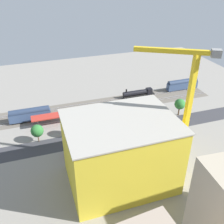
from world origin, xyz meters
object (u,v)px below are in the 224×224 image
object	(u,v)px
parked_car_0	(155,130)
tower_crane	(184,106)
parked_car_3	(98,142)
traffic_light	(143,127)
street_tree_1	(180,104)
parked_car_1	(135,133)
street_tree_2	(127,115)
locomotive	(139,93)
street_tree_3	(136,111)
street_tree_0	(37,131)
street_tree_4	(70,126)
parked_car_2	(116,137)
freight_coach_far	(30,114)
box_truck_0	(79,149)
passenger_coach	(182,84)
box_truck_1	(119,137)
construction_building	(120,152)
box_truck_2	(125,140)
platform_canopy_near	(91,110)

from	to	relation	value
parked_car_0	tower_crane	bearing A→B (deg)	82.21
parked_car_3	traffic_light	bearing A→B (deg)	177.25
street_tree_1	parked_car_1	bearing A→B (deg)	17.94
street_tree_2	traffic_light	xyz separation A→B (m)	(-3.16, 8.68, -0.97)
locomotive	street_tree_3	world-z (taller)	street_tree_3
locomotive	parked_car_1	bearing A→B (deg)	63.14
street_tree_0	street_tree_4	xyz separation A→B (m)	(-12.09, 0.26, -0.33)
locomotive	parked_car_2	world-z (taller)	locomotive
freight_coach_far	street_tree_0	xyz separation A→B (m)	(-1.88, 16.12, 1.66)
street_tree_1	street_tree_4	xyz separation A→B (m)	(47.56, 0.36, -0.90)
box_truck_0	passenger_coach	bearing A→B (deg)	-151.62
parked_car_1	traffic_light	bearing A→B (deg)	153.37
street_tree_2	street_tree_3	distance (m)	4.56
parked_car_3	tower_crane	distance (m)	35.72
box_truck_1	traffic_light	xyz separation A→B (m)	(-10.05, -0.44, 2.35)
freight_coach_far	parked_car_0	distance (m)	51.79
construction_building	street_tree_3	world-z (taller)	construction_building
box_truck_0	street_tree_2	world-z (taller)	street_tree_2
tower_crane	traffic_light	distance (m)	26.29
locomotive	street_tree_2	xyz separation A→B (m)	(15.68, 22.74, 3.34)
passenger_coach	traffic_light	bearing A→B (deg)	40.30
parked_car_1	street_tree_1	bearing A→B (deg)	-162.06
parked_car_1	street_tree_2	xyz separation A→B (m)	(0.45, -7.33, 4.28)
street_tree_2	traffic_light	bearing A→B (deg)	110.00
freight_coach_far	street_tree_3	size ratio (longest dim) A/B	2.02
box_truck_0	street_tree_2	size ratio (longest dim) A/B	1.12
parked_car_2	street_tree_3	size ratio (longest dim) A/B	0.52
box_truck_0	box_truck_2	bearing A→B (deg)	179.33
street_tree_2	box_truck_1	bearing A→B (deg)	52.97
parked_car_1	box_truck_2	size ratio (longest dim) A/B	0.49
street_tree_2	street_tree_4	size ratio (longest dim) A/B	1.15
street_tree_4	construction_building	bearing A→B (deg)	109.60
parked_car_3	passenger_coach	bearing A→B (deg)	-150.89
parked_car_3	construction_building	size ratio (longest dim) A/B	0.16
box_truck_0	freight_coach_far	bearing A→B (deg)	-61.91
freight_coach_far	box_truck_1	xyz separation A→B (m)	(-30.11, 25.62, -1.39)
tower_crane	street_tree_3	bearing A→B (deg)	-86.84
street_tree_1	street_tree_3	xyz separation A→B (m)	(20.10, -0.42, 0.30)
tower_crane	box_truck_0	distance (m)	38.66
parked_car_2	parked_car_3	size ratio (longest dim) A/B	0.92
construction_building	box_truck_2	xyz separation A→B (m)	(-8.14, -16.15, -8.60)
platform_canopy_near	street_tree_1	xyz separation A→B (m)	(-36.68, 10.05, 1.38)
parked_car_0	street_tree_2	xyz separation A→B (m)	(8.71, -7.74, 4.32)
parked_car_2	tower_crane	bearing A→B (deg)	123.22
parked_car_2	street_tree_1	bearing A→B (deg)	-166.21
passenger_coach	box_truck_2	bearing A→B (deg)	36.87
box_truck_1	traffic_light	distance (m)	10.33
platform_canopy_near	parked_car_3	bearing A→B (deg)	82.13
street_tree_2	street_tree_0	bearing A→B (deg)	-0.59
street_tree_4	traffic_light	distance (m)	27.63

